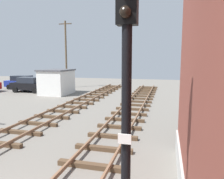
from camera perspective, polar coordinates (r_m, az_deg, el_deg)
signal_mast at (r=3.84m, az=3.81°, el=2.28°), size 0.36×0.40×5.50m
control_hut at (r=24.97m, az=-14.31°, el=2.00°), size 3.00×3.80×2.76m
parked_car_black at (r=27.66m, az=-20.86°, el=1.25°), size 4.20×2.04×1.76m
parked_car_blue at (r=30.90m, az=-22.58°, el=1.80°), size 4.20×2.04×1.76m
utility_pole_far at (r=30.37m, az=-11.99°, el=9.27°), size 1.80×0.24×8.95m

